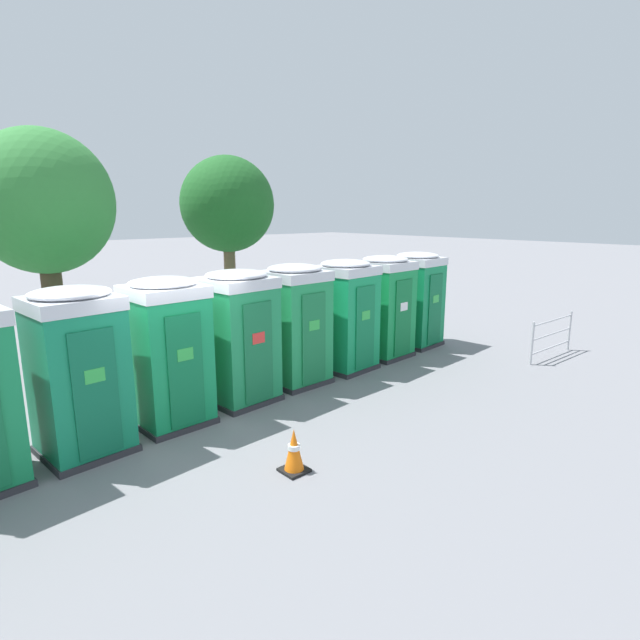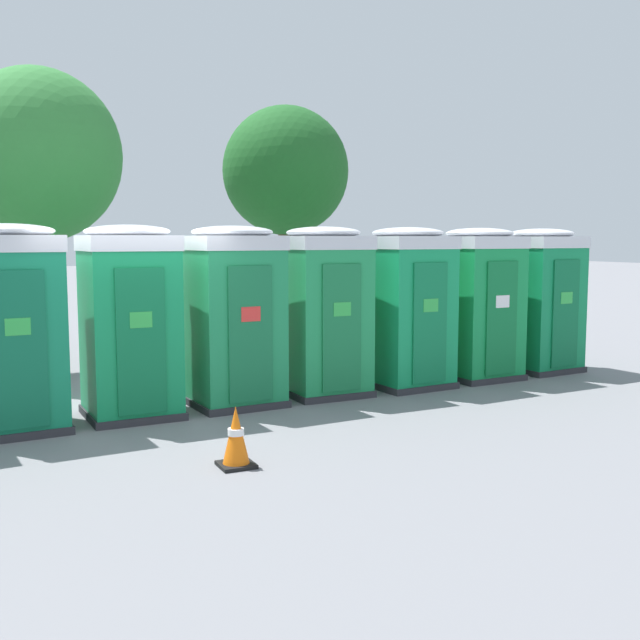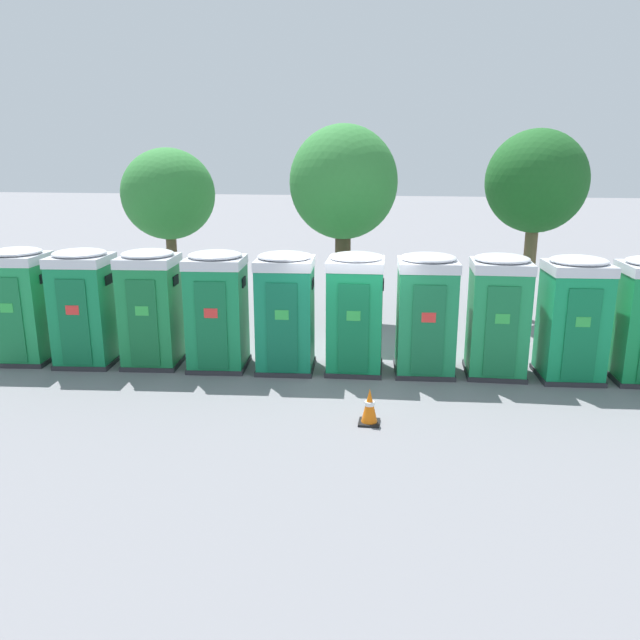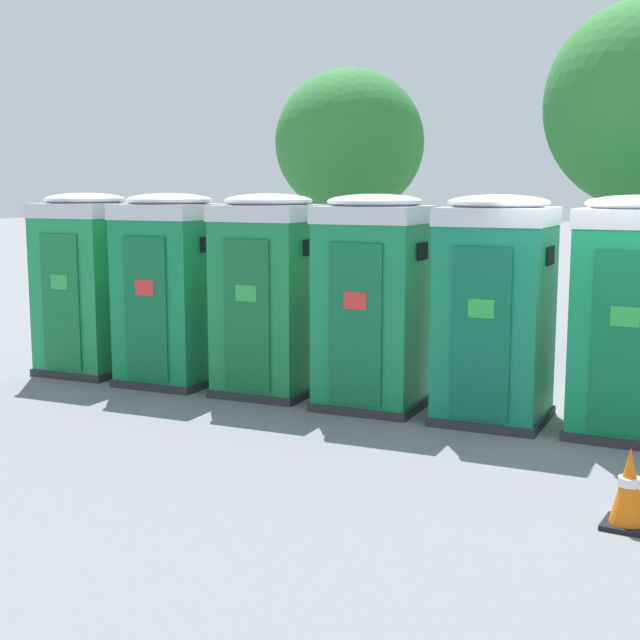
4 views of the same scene
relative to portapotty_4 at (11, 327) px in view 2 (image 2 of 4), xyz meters
name	(u,v)px [view 2 (image 2 of 4)]	position (x,y,z in m)	size (l,w,h in m)	color
ground_plane	(130,414)	(1.45, 0.29, -1.28)	(120.00, 120.00, 0.00)	slate
portapotty_4	(11,327)	(0.00, 0.00, 0.00)	(1.30, 1.29, 2.54)	#2D2D33
portapotty_5	(130,321)	(1.46, 0.15, 0.00)	(1.23, 1.24, 2.54)	#2D2D33
portapotty_6	(234,315)	(2.93, 0.24, 0.00)	(1.32, 1.29, 2.54)	#2D2D33
portapotty_7	(324,310)	(4.39, 0.36, 0.00)	(1.22, 1.23, 2.54)	#2D2D33
portapotty_8	(407,307)	(5.86, 0.35, 0.00)	(1.31, 1.30, 2.54)	#2D2D33
portapotty_9	(478,303)	(7.33, 0.45, 0.00)	(1.27, 1.26, 2.54)	#2D2D33
portapotty_10	(540,299)	(8.79, 0.59, 0.00)	(1.29, 1.30, 2.54)	#2D2D33
street_tree_0	(38,158)	(0.73, 4.05, 2.45)	(2.82, 2.82, 5.26)	#4C3826
street_tree_2	(286,173)	(5.75, 5.09, 2.48)	(2.66, 2.66, 5.15)	brown
traffic_cone	(236,437)	(1.99, -2.57, -0.97)	(0.36, 0.36, 0.64)	black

